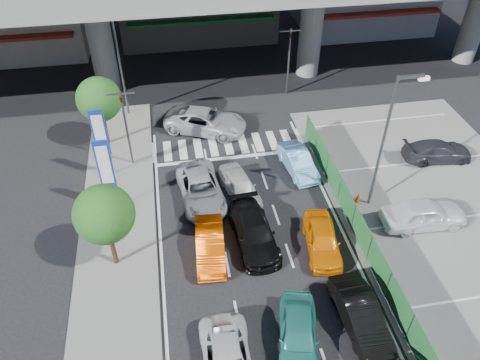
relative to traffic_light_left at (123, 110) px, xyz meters
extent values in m
plane|color=black|center=(6.20, -12.00, -3.94)|extent=(120.00, 120.00, 0.00)
cube|color=slate|center=(17.20, -10.00, -3.91)|extent=(12.00, 28.00, 0.06)
cube|color=slate|center=(-0.80, -8.00, -3.88)|extent=(4.00, 30.00, 0.12)
cylinder|color=slate|center=(-1.80, 10.00, 0.06)|extent=(1.80, 1.80, 8.00)
cylinder|color=slate|center=(14.20, 10.00, 0.06)|extent=(1.80, 1.80, 8.00)
cylinder|color=slate|center=(28.20, 10.00, 0.06)|extent=(1.80, 1.80, 8.00)
cube|color=maroon|center=(-9.80, 14.90, -1.14)|extent=(10.80, 1.60, 0.25)
cube|color=#136123|center=(6.20, 15.90, -1.14)|extent=(12.60, 1.60, 0.25)
cube|color=maroon|center=(22.20, 14.90, -1.14)|extent=(10.80, 1.60, 0.25)
cylinder|color=#595B60|center=(0.00, 0.00, -1.34)|extent=(0.14, 0.14, 5.20)
cube|color=#595B60|center=(0.00, 0.00, 1.06)|extent=(1.60, 0.08, 0.08)
imported|color=black|center=(0.00, 0.00, 0.76)|extent=(0.26, 1.24, 0.50)
cylinder|color=#595B60|center=(11.70, 7.00, -1.34)|extent=(0.14, 0.14, 5.20)
cube|color=#595B60|center=(11.70, 7.00, 1.06)|extent=(1.60, 0.08, 0.08)
imported|color=black|center=(11.70, 7.00, 0.76)|extent=(0.26, 1.24, 0.50)
cylinder|color=#595B60|center=(13.20, -6.00, 0.06)|extent=(0.16, 0.16, 8.00)
cube|color=#595B60|center=(13.80, -6.00, 3.96)|extent=(1.40, 0.15, 0.15)
cube|color=silver|center=(14.50, -6.00, 3.81)|extent=(0.50, 0.22, 0.18)
cylinder|color=#595B60|center=(-0.30, 6.00, 0.06)|extent=(0.16, 0.16, 8.00)
cube|color=#595B60|center=(0.30, 6.00, 3.96)|extent=(1.40, 0.15, 0.15)
cube|color=silver|center=(1.00, 6.00, 3.81)|extent=(0.50, 0.22, 0.18)
cylinder|color=#595B60|center=(-1.00, -4.00, -2.84)|extent=(0.10, 0.10, 2.20)
cube|color=navy|center=(-1.00, -4.00, -0.74)|extent=(0.80, 0.12, 3.00)
cube|color=white|center=(-1.00, -4.07, -0.74)|extent=(0.60, 0.02, 2.40)
cylinder|color=#595B60|center=(-1.40, -1.00, -2.84)|extent=(0.10, 0.10, 2.20)
cube|color=navy|center=(-1.40, -1.00, -0.74)|extent=(0.80, 0.12, 3.00)
cube|color=white|center=(-1.40, -1.07, -0.74)|extent=(0.60, 0.02, 2.40)
cylinder|color=#382314|center=(-0.80, -8.00, -2.74)|extent=(0.24, 0.24, 2.40)
sphere|color=#144112|center=(-0.80, -8.00, -0.54)|extent=(2.80, 2.80, 2.80)
cylinder|color=#382314|center=(-1.60, 2.50, -2.74)|extent=(0.24, 0.24, 2.40)
sphere|color=#144112|center=(-1.60, 2.50, -0.54)|extent=(2.80, 2.80, 2.80)
imported|color=teal|center=(6.88, -13.75, -3.25)|extent=(2.57, 4.33, 1.38)
imported|color=black|center=(9.78, -13.33, -3.25)|extent=(1.71, 4.27, 1.38)
imported|color=#DB4700|center=(3.88, -8.19, -3.28)|extent=(1.68, 4.07, 1.31)
imported|color=black|center=(6.19, -7.73, -3.25)|extent=(2.28, 4.89, 1.38)
imported|color=orange|center=(9.51, -8.81, -3.26)|extent=(2.11, 4.14, 1.35)
imported|color=#BABCC4|center=(3.87, -3.91, -3.25)|extent=(2.74, 5.16, 1.38)
imported|color=silver|center=(6.13, -3.96, -3.28)|extent=(2.33, 4.10, 1.31)
imported|color=#62A0DB|center=(10.00, -2.35, -3.29)|extent=(1.89, 4.07, 1.29)
imported|color=#B6B8BE|center=(4.98, 2.97, -3.17)|extent=(6.10, 4.65, 1.54)
imported|color=white|center=(15.34, -8.09, -3.11)|extent=(4.57, 1.97, 1.54)
imported|color=#303035|center=(18.92, -2.85, -3.25)|extent=(4.45, 2.12, 1.25)
cone|color=#F2450D|center=(12.61, -5.80, -3.55)|extent=(0.44, 0.44, 0.65)
camera|label=1|loc=(2.63, -23.98, 14.19)|focal=35.00mm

